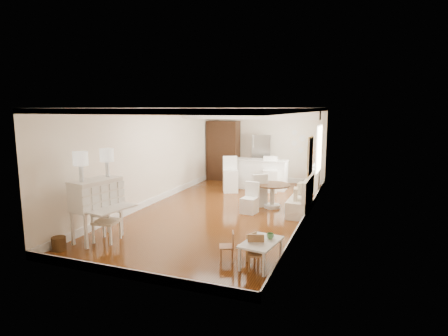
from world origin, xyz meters
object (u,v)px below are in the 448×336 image
Objects in this scene: slip_chair_far at (257,189)px; kids_chair_b at (247,245)px; kids_chair_a at (227,246)px; gustavian_armchair at (107,221)px; sideboard at (313,180)px; kids_table at (261,253)px; breakfast_counter at (258,174)px; secretary_bureau at (97,210)px; bar_stool_left at (230,174)px; fridge at (271,159)px; bar_stool_right at (270,174)px; kids_chair_c at (256,253)px; pantry_cabinet at (223,151)px; slip_chair_near at (249,198)px; wicker_basket at (59,244)px; dining_table at (272,196)px.

kids_chair_b is at bearing 66.44° from slip_chair_far.
kids_chair_b is at bearing 103.68° from kids_chair_a.
sideboard is at bearing -35.38° from gustavian_armchair.
kids_table is 0.44× the size of breakfast_counter.
secretary_bureau is 1.40× the size of slip_chair_far.
bar_stool_left is 0.66× the size of fridge.
bar_stool_left reaches higher than bar_stool_right.
bar_stool_left is (-1.86, 5.43, 0.32)m from kids_chair_a.
kids_chair_c is at bearing -91.93° from bar_stool_right.
bar_stool_right is 0.52× the size of pantry_cabinet.
slip_chair_near is at bearing -84.13° from fridge.
sideboard is at bearing 60.33° from wicker_basket.
kids_table is 8.20m from pantry_cabinet.
dining_table is (-0.73, 3.93, 0.11)m from kids_table.
secretary_bureau reaches higher than gustavian_armchair.
gustavian_armchair is 0.43× the size of breakfast_counter.
dining_table is (-0.40, 3.73, 0.07)m from kids_chair_b.
bar_stool_right is (1.24, 0.50, -0.00)m from bar_stool_left.
gustavian_armchair reaches higher than kids_chair_a.
bar_stool_left is (-1.32, 1.40, 0.12)m from slip_chair_far.
bar_stool_left is at bearing 177.63° from kids_chair_a.
kids_chair_c reaches higher than kids_table.
breakfast_counter is 1.14m from fridge.
kids_table is 0.50× the size of fridge.
bar_stool_left is at bearing 98.25° from kids_chair_c.
kids_table is at bearing -61.89° from slip_chair_near.
breakfast_counter reaches higher than kids_chair_b.
dining_table is at bearing 83.92° from kids_chair_c.
breakfast_counter is at bearing -32.43° from pantry_cabinet.
slip_chair_near is at bearing -101.26° from bar_stool_right.
gustavian_armchair is 3.39m from kids_table.
slip_chair_far is 1.90m from bar_stool_right.
slip_chair_near is at bearing 54.53° from wicker_basket.
wicker_basket is 7.33m from breakfast_counter.
kids_chair_a is 3.96m from dining_table.
slip_chair_near is at bearing -83.40° from bar_stool_left.
fridge reaches higher than sideboard.
sideboard is (0.82, 2.44, 0.07)m from dining_table.
kids_chair_b is 5.65m from bar_stool_left.
fridge is (-1.56, 7.53, 0.60)m from kids_chair_c.
pantry_cabinet reaches higher than kids_chair_c.
kids_table is at bearing 70.90° from kids_chair_a.
wicker_basket is 0.48× the size of kids_chair_a.
secretary_bureau is 3.63m from kids_table.
slip_chair_near reaches higher than kids_chair_c.
slip_chair_near is (2.21, 3.12, -0.03)m from gustavian_armchair.
gustavian_armchair is at bearing 179.07° from kids_table.
slip_chair_far is (2.77, 4.73, 0.34)m from wicker_basket.
fridge is (1.79, 7.27, 0.45)m from gustavian_armchair.
pantry_cabinet is at bearing 133.50° from bar_stool_right.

